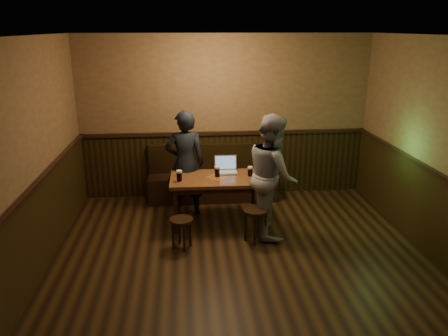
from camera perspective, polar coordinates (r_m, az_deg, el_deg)
room at (r=4.99m, az=3.08°, el=-1.90°), size 5.04×6.04×2.84m
bench at (r=7.64m, az=-1.51°, el=-1.80°), size 2.20×0.50×0.95m
pub_table at (r=6.58m, az=-0.97°, el=-2.01°), size 1.40×0.82×0.75m
stool_left at (r=5.98m, az=-5.58°, el=-7.38°), size 0.39×0.39×0.43m
stool_right at (r=6.13m, az=4.13°, el=-6.23°), size 0.42×0.42×0.48m
pint_left at (r=6.38m, az=-5.86°, el=-1.04°), size 0.11×0.11×0.17m
pint_mid at (r=6.54m, az=-0.89°, el=-0.48°), size 0.11×0.11×0.16m
pint_right at (r=6.57m, az=3.43°, el=-0.46°), size 0.10×0.10×0.16m
laptop at (r=6.78m, az=0.25°, el=0.02°), size 0.35×0.28×0.25m
menu at (r=6.43m, az=4.60°, el=-1.62°), size 0.26×0.22×0.00m
person_suit at (r=6.87m, az=-5.08°, el=0.59°), size 0.64×0.43×1.70m
person_grey at (r=6.23m, az=6.34°, el=-0.97°), size 0.70×0.88×1.76m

